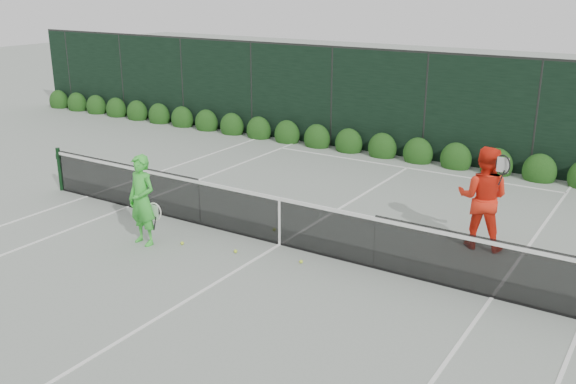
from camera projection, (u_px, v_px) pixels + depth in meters
The scene contains 8 objects.
ground at pixel (280, 245), 12.49m from camera, with size 80.00×80.00×0.00m, color gray.
tennis_net at pixel (279, 219), 12.34m from camera, with size 12.90×0.10×1.07m.
player_woman at pixel (142, 200), 12.29m from camera, with size 0.69×0.48×1.78m.
player_man at pixel (483, 198), 12.10m from camera, with size 1.05×0.86×1.99m.
court_lines at pixel (280, 244), 12.49m from camera, with size 11.03×23.83×0.01m.
windscreen_fence at pixel (183, 212), 9.85m from camera, with size 32.00×21.07×3.06m.
hedge_row at pixel (418, 154), 18.15m from camera, with size 31.66×0.65×0.94m.
tennis_balls at pixel (248, 246), 12.35m from camera, with size 2.48×1.63×0.07m.
Camera 1 is at (6.34, -9.65, 4.89)m, focal length 40.00 mm.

